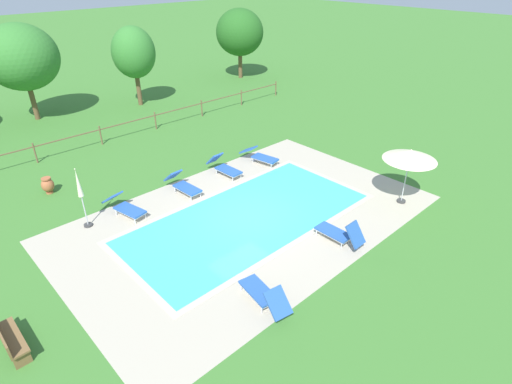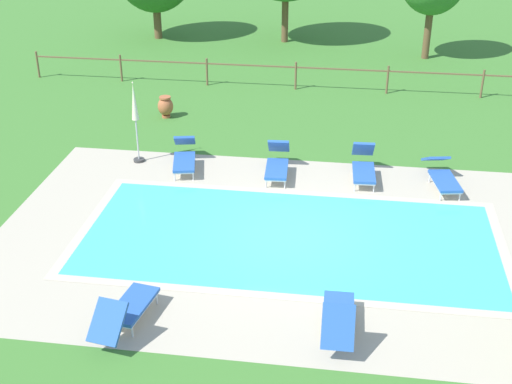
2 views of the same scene
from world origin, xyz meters
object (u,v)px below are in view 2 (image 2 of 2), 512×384
object	(u,v)px
sun_lounger_north_near_steps	(277,163)
sun_lounger_north_far	(364,166)
sun_lounger_north_mid	(338,317)
patio_umbrella_closed_row_west	(135,113)
sun_lounger_south_near_corner	(184,156)
terracotta_urn_near_fence	(165,106)
sun_lounger_south_mid	(442,175)
sun_lounger_north_end	(126,310)

from	to	relation	value
sun_lounger_north_near_steps	sun_lounger_north_far	distance (m)	2.40
sun_lounger_north_mid	sun_lounger_north_near_steps	bearing A→B (deg)	105.99
sun_lounger_north_near_steps	sun_lounger_north_far	bearing A→B (deg)	2.64
patio_umbrella_closed_row_west	sun_lounger_south_near_corner	bearing A→B (deg)	-9.50
patio_umbrella_closed_row_west	terracotta_urn_near_fence	bearing A→B (deg)	92.10
sun_lounger_north_far	sun_lounger_south_mid	xyz separation A→B (m)	(2.11, -0.20, -0.03)
sun_lounger_south_mid	terracotta_urn_near_fence	xyz separation A→B (m)	(-8.77, 4.03, 0.04)
patio_umbrella_closed_row_west	sun_lounger_north_mid	bearing A→B (deg)	-49.63
sun_lounger_north_mid	sun_lounger_south_mid	distance (m)	7.20
sun_lounger_north_mid	sun_lounger_south_near_corner	size ratio (longest dim) A/B	0.87
sun_lounger_south_near_corner	terracotta_urn_near_fence	world-z (taller)	sun_lounger_south_near_corner
sun_lounger_north_near_steps	terracotta_urn_near_fence	world-z (taller)	sun_lounger_north_near_steps
sun_lounger_north_near_steps	patio_umbrella_closed_row_west	xyz separation A→B (m)	(-4.13, 0.33, 1.14)
sun_lounger_north_far	terracotta_urn_near_fence	size ratio (longest dim) A/B	2.65
sun_lounger_north_end	terracotta_urn_near_fence	distance (m)	11.31
sun_lounger_south_mid	terracotta_urn_near_fence	bearing A→B (deg)	155.30
sun_lounger_north_end	sun_lounger_south_near_corner	distance (m)	7.27
sun_lounger_north_near_steps	sun_lounger_south_mid	distance (m)	4.51
sun_lounger_north_near_steps	sun_lounger_south_near_corner	world-z (taller)	sun_lounger_north_near_steps
sun_lounger_north_mid	sun_lounger_south_mid	size ratio (longest dim) A/B	0.85
sun_lounger_north_end	terracotta_urn_near_fence	size ratio (longest dim) A/B	2.74
sun_lounger_north_end	terracotta_urn_near_fence	xyz separation A→B (m)	(-2.14, 11.10, 0.01)
sun_lounger_south_near_corner	terracotta_urn_near_fence	bearing A→B (deg)	112.19
sun_lounger_south_near_corner	patio_umbrella_closed_row_west	distance (m)	1.86
sun_lounger_north_mid	sun_lounger_north_end	xyz separation A→B (m)	(-4.08, -0.34, -0.02)
sun_lounger_north_mid	sun_lounger_south_near_corner	xyz separation A→B (m)	(-4.65, 6.92, -0.03)
sun_lounger_north_far	sun_lounger_north_near_steps	bearing A→B (deg)	-177.36
sun_lounger_north_end	sun_lounger_south_mid	size ratio (longest dim) A/B	0.94
sun_lounger_south_mid	patio_umbrella_closed_row_west	xyz separation A→B (m)	(-8.64, 0.42, 1.17)
sun_lounger_south_mid	patio_umbrella_closed_row_west	distance (m)	8.73
terracotta_urn_near_fence	sun_lounger_north_end	bearing A→B (deg)	-79.09
sun_lounger_north_near_steps	sun_lounger_south_mid	xyz separation A→B (m)	(4.51, -0.09, -0.02)
sun_lounger_north_mid	sun_lounger_south_mid	bearing A→B (deg)	69.21
patio_umbrella_closed_row_west	terracotta_urn_near_fence	xyz separation A→B (m)	(-0.13, 3.61, -1.13)
sun_lounger_north_end	patio_umbrella_closed_row_west	bearing A→B (deg)	105.00
sun_lounger_north_near_steps	sun_lounger_north_far	world-z (taller)	sun_lounger_north_far
sun_lounger_north_near_steps	terracotta_urn_near_fence	bearing A→B (deg)	137.21
sun_lounger_north_far	sun_lounger_north_end	bearing A→B (deg)	-121.86
sun_lounger_south_mid	sun_lounger_north_end	bearing A→B (deg)	-133.17
sun_lounger_north_end	sun_lounger_south_mid	xyz separation A→B (m)	(6.63, 7.07, -0.03)
sun_lounger_north_far	terracotta_urn_near_fence	world-z (taller)	sun_lounger_north_far
sun_lounger_north_mid	patio_umbrella_closed_row_west	world-z (taller)	patio_umbrella_closed_row_west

